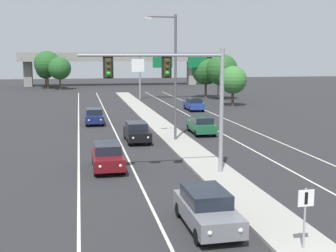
{
  "coord_description": "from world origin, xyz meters",
  "views": [
    {
      "loc": [
        -7.8,
        -11.08,
        6.92
      ],
      "look_at": [
        -3.2,
        12.21,
        3.2
      ],
      "focal_mm": 47.96,
      "sensor_mm": 36.0,
      "label": 1
    }
  ],
  "objects_px": {
    "highway_sign_gantry": "(180,61)",
    "car_oncoming_grey": "(207,208)",
    "street_lamp_median": "(173,70)",
    "tree_far_left_c": "(47,64)",
    "car_receding_green": "(201,125)",
    "tree_far_right_b": "(206,70)",
    "tree_far_right_a": "(233,80)",
    "tree_far_right_c": "(222,70)",
    "car_oncoming_black": "(137,132)",
    "tree_far_left_a": "(45,69)",
    "car_oncoming_darkred": "(108,156)",
    "tree_far_left_b": "(60,68)",
    "median_sign_post": "(305,209)",
    "car_oncoming_navy": "(94,116)",
    "overhead_signal_mast": "(177,84)",
    "car_receding_blue": "(194,104)"
  },
  "relations": [
    {
      "from": "car_oncoming_grey",
      "to": "car_receding_green",
      "type": "distance_m",
      "value": 22.26
    },
    {
      "from": "tree_far_left_c",
      "to": "tree_far_right_a",
      "type": "height_order",
      "value": "tree_far_left_c"
    },
    {
      "from": "tree_far_right_c",
      "to": "tree_far_right_a",
      "type": "bearing_deg",
      "value": -98.55
    },
    {
      "from": "car_oncoming_black",
      "to": "tree_far_left_c",
      "type": "relative_size",
      "value": 0.56
    },
    {
      "from": "highway_sign_gantry",
      "to": "car_oncoming_grey",
      "type": "bearing_deg",
      "value": -101.54
    },
    {
      "from": "car_oncoming_navy",
      "to": "tree_far_left_a",
      "type": "height_order",
      "value": "tree_far_left_a"
    },
    {
      "from": "street_lamp_median",
      "to": "car_receding_green",
      "type": "bearing_deg",
      "value": 42.15
    },
    {
      "from": "car_oncoming_darkred",
      "to": "tree_far_right_c",
      "type": "bearing_deg",
      "value": 63.4
    },
    {
      "from": "tree_far_right_c",
      "to": "tree_far_left_a",
      "type": "bearing_deg",
      "value": 130.11
    },
    {
      "from": "median_sign_post",
      "to": "tree_far_left_a",
      "type": "relative_size",
      "value": 0.36
    },
    {
      "from": "car_oncoming_darkred",
      "to": "tree_far_right_a",
      "type": "xyz_separation_m",
      "value": [
        19.32,
        32.08,
        2.81
      ]
    },
    {
      "from": "tree_far_right_a",
      "to": "tree_far_right_c",
      "type": "height_order",
      "value": "tree_far_right_c"
    },
    {
      "from": "highway_sign_gantry",
      "to": "tree_far_right_b",
      "type": "height_order",
      "value": "highway_sign_gantry"
    },
    {
      "from": "tree_far_left_a",
      "to": "tree_far_left_b",
      "type": "bearing_deg",
      "value": -67.5
    },
    {
      "from": "car_oncoming_black",
      "to": "tree_far_left_c",
      "type": "bearing_deg",
      "value": 99.91
    },
    {
      "from": "tree_far_left_b",
      "to": "tree_far_right_c",
      "type": "height_order",
      "value": "tree_far_right_c"
    },
    {
      "from": "car_oncoming_black",
      "to": "car_oncoming_navy",
      "type": "height_order",
      "value": "same"
    },
    {
      "from": "car_oncoming_grey",
      "to": "car_oncoming_navy",
      "type": "bearing_deg",
      "value": 96.82
    },
    {
      "from": "highway_sign_gantry",
      "to": "tree_far_right_c",
      "type": "relative_size",
      "value": 1.84
    },
    {
      "from": "car_oncoming_black",
      "to": "tree_far_right_c",
      "type": "relative_size",
      "value": 0.62
    },
    {
      "from": "car_receding_green",
      "to": "tree_far_right_b",
      "type": "height_order",
      "value": "tree_far_right_b"
    },
    {
      "from": "car_oncoming_navy",
      "to": "tree_far_left_c",
      "type": "xyz_separation_m",
      "value": [
        -7.95,
        52.75,
        4.4
      ]
    },
    {
      "from": "car_oncoming_black",
      "to": "tree_far_right_a",
      "type": "distance_m",
      "value": 28.83
    },
    {
      "from": "tree_far_right_c",
      "to": "car_oncoming_grey",
      "type": "bearing_deg",
      "value": -108.54
    },
    {
      "from": "median_sign_post",
      "to": "car_oncoming_darkred",
      "type": "relative_size",
      "value": 0.49
    },
    {
      "from": "car_oncoming_grey",
      "to": "car_oncoming_black",
      "type": "xyz_separation_m",
      "value": [
        -0.43,
        18.99,
        0.0
      ]
    },
    {
      "from": "overhead_signal_mast",
      "to": "median_sign_post",
      "type": "height_order",
      "value": "overhead_signal_mast"
    },
    {
      "from": "car_oncoming_navy",
      "to": "median_sign_post",
      "type": "bearing_deg",
      "value": -78.99
    },
    {
      "from": "tree_far_right_a",
      "to": "tree_far_left_b",
      "type": "bearing_deg",
      "value": 124.44
    },
    {
      "from": "car_receding_blue",
      "to": "highway_sign_gantry",
      "type": "relative_size",
      "value": 0.34
    },
    {
      "from": "car_receding_blue",
      "to": "tree_far_right_a",
      "type": "xyz_separation_m",
      "value": [
        6.59,
        3.94,
        2.81
      ]
    },
    {
      "from": "car_oncoming_black",
      "to": "tree_far_left_a",
      "type": "height_order",
      "value": "tree_far_left_a"
    },
    {
      "from": "car_oncoming_navy",
      "to": "car_receding_blue",
      "type": "distance_m",
      "value": 15.88
    },
    {
      "from": "tree_far_right_b",
      "to": "car_oncoming_darkred",
      "type": "bearing_deg",
      "value": -112.98
    },
    {
      "from": "overhead_signal_mast",
      "to": "tree_far_right_a",
      "type": "distance_m",
      "value": 37.99
    },
    {
      "from": "car_oncoming_navy",
      "to": "tree_far_right_b",
      "type": "relative_size",
      "value": 0.65
    },
    {
      "from": "car_oncoming_grey",
      "to": "tree_far_left_b",
      "type": "height_order",
      "value": "tree_far_left_b"
    },
    {
      "from": "overhead_signal_mast",
      "to": "highway_sign_gantry",
      "type": "height_order",
      "value": "highway_sign_gantry"
    },
    {
      "from": "car_oncoming_darkred",
      "to": "highway_sign_gantry",
      "type": "xyz_separation_m",
      "value": [
        14.43,
        43.88,
        5.34
      ]
    },
    {
      "from": "tree_far_right_b",
      "to": "car_receding_green",
      "type": "bearing_deg",
      "value": -106.55
    },
    {
      "from": "tree_far_left_c",
      "to": "tree_far_right_a",
      "type": "distance_m",
      "value": 48.18
    },
    {
      "from": "tree_far_left_a",
      "to": "tree_far_right_b",
      "type": "bearing_deg",
      "value": -48.14
    },
    {
      "from": "car_oncoming_navy",
      "to": "car_oncoming_darkred",
      "type": "bearing_deg",
      "value": -89.46
    },
    {
      "from": "highway_sign_gantry",
      "to": "tree_far_right_a",
      "type": "distance_m",
      "value": 13.02
    },
    {
      "from": "car_oncoming_darkred",
      "to": "tree_far_right_a",
      "type": "height_order",
      "value": "tree_far_right_a"
    },
    {
      "from": "median_sign_post",
      "to": "car_oncoming_black",
      "type": "relative_size",
      "value": 0.49
    },
    {
      "from": "median_sign_post",
      "to": "tree_far_left_a",
      "type": "xyz_separation_m",
      "value": [
        -14.99,
        89.83,
        2.39
      ]
    },
    {
      "from": "car_oncoming_navy",
      "to": "tree_far_right_c",
      "type": "distance_m",
      "value": 30.92
    },
    {
      "from": "street_lamp_median",
      "to": "tree_far_left_c",
      "type": "bearing_deg",
      "value": 102.37
    },
    {
      "from": "street_lamp_median",
      "to": "car_oncoming_black",
      "type": "xyz_separation_m",
      "value": [
        -2.89,
        0.4,
        -4.97
      ]
    }
  ]
}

